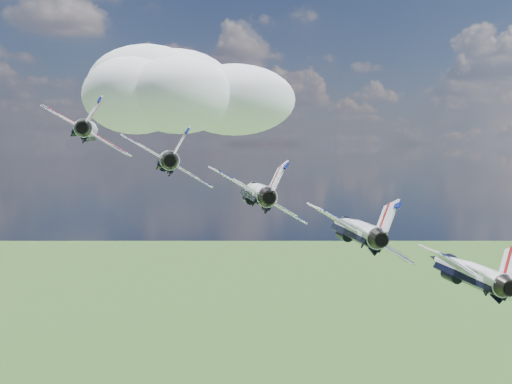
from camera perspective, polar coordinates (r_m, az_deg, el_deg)
name	(u,v)px	position (r m, az deg, el deg)	size (l,w,h in m)	color
cloud_far	(176,98)	(242.43, -7.11, 8.28)	(64.77, 50.89, 25.45)	white
jet_0	(89,130)	(79.18, -14.60, 5.40)	(10.89, 16.12, 4.81)	white
jet_1	(168,159)	(73.20, -7.81, 2.92)	(10.89, 16.12, 4.81)	white
jet_2	(256,192)	(68.58, 0.00, 0.00)	(10.89, 16.12, 4.81)	white
jet_3	(354,229)	(65.59, 8.73, -3.26)	(10.89, 16.12, 4.81)	white
jet_4	(465,270)	(64.47, 18.07, -6.63)	(10.89, 16.12, 4.81)	white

